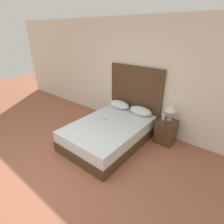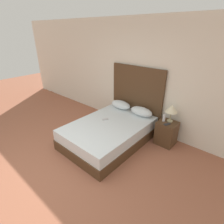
% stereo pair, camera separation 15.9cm
% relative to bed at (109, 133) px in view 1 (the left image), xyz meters
% --- Properties ---
extents(ground_plane, '(16.00, 16.00, 0.00)m').
position_rel_bed_xyz_m(ground_plane, '(-0.01, -1.70, -0.24)').
color(ground_plane, '#9E5B42').
extents(wall_back, '(10.00, 0.06, 2.70)m').
position_rel_bed_xyz_m(wall_back, '(-0.01, 1.12, 1.11)').
color(wall_back, silver).
rests_on(wall_back, ground_plane).
extents(bed, '(1.42, 2.05, 0.48)m').
position_rel_bed_xyz_m(bed, '(0.00, 0.00, 0.00)').
color(bed, '#4C331E').
rests_on(bed, ground_plane).
extents(headboard, '(1.49, 0.05, 1.61)m').
position_rel_bed_xyz_m(headboard, '(0.00, 1.05, 0.57)').
color(headboard, '#4C331E').
rests_on(headboard, ground_plane).
extents(pillow_left, '(0.58, 0.29, 0.21)m').
position_rel_bed_xyz_m(pillow_left, '(-0.32, 0.83, 0.35)').
color(pillow_left, silver).
rests_on(pillow_left, bed).
extents(pillow_right, '(0.58, 0.29, 0.21)m').
position_rel_bed_xyz_m(pillow_right, '(0.32, 0.83, 0.35)').
color(pillow_right, silver).
rests_on(pillow_right, bed).
extents(phone_on_bed, '(0.13, 0.17, 0.01)m').
position_rel_bed_xyz_m(phone_on_bed, '(-0.19, 0.09, 0.25)').
color(phone_on_bed, '#B7B7BC').
rests_on(phone_on_bed, bed).
extents(nightstand, '(0.41, 0.39, 0.55)m').
position_rel_bed_xyz_m(nightstand, '(1.03, 0.80, 0.04)').
color(nightstand, '#4C331E').
rests_on(nightstand, ground_plane).
extents(table_lamp, '(0.26, 0.26, 0.39)m').
position_rel_bed_xyz_m(table_lamp, '(1.03, 0.88, 0.61)').
color(table_lamp, tan).
rests_on(table_lamp, nightstand).
extents(phone_on_nightstand, '(0.12, 0.17, 0.01)m').
position_rel_bed_xyz_m(phone_on_nightstand, '(1.05, 0.70, 0.32)').
color(phone_on_nightstand, '#232328').
rests_on(phone_on_nightstand, nightstand).
extents(toiletry_bottle, '(0.06, 0.06, 0.16)m').
position_rel_bed_xyz_m(toiletry_bottle, '(0.93, 0.80, 0.39)').
color(toiletry_bottle, silver).
rests_on(toiletry_bottle, nightstand).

